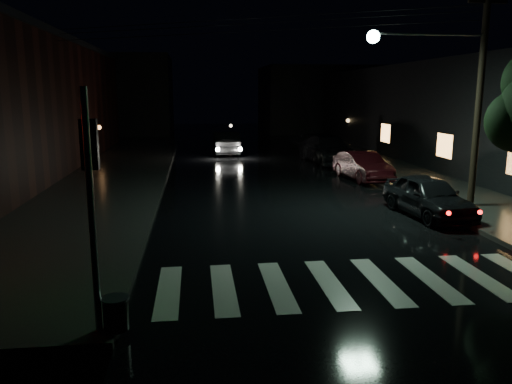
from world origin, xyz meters
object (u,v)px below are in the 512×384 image
object	(u,v)px
parked_car_a	(428,196)
parked_car_c	(328,149)
parked_car_b	(362,166)
parked_car_d	(327,150)
oncoming_car	(226,143)

from	to	relation	value
parked_car_a	parked_car_c	size ratio (longest dim) A/B	0.75
parked_car_a	parked_car_b	bearing A→B (deg)	83.70
parked_car_c	parked_car_d	distance (m)	0.38
parked_car_c	oncoming_car	distance (m)	7.80
parked_car_a	parked_car_b	size ratio (longest dim) A/B	0.99
parked_car_b	parked_car_c	xyz separation A→B (m)	(0.00, 6.38, 0.11)
parked_car_a	parked_car_b	world-z (taller)	parked_car_a
oncoming_car	parked_car_d	bearing A→B (deg)	142.07
parked_car_c	oncoming_car	size ratio (longest dim) A/B	1.17
parked_car_b	parked_car_d	size ratio (longest dim) A/B	0.82
parked_car_b	parked_car_d	xyz separation A→B (m)	(0.00, 6.75, 0.02)
parked_car_a	parked_car_b	distance (m)	7.40
oncoming_car	parked_car_b	bearing A→B (deg)	117.32
parked_car_c	parked_car_d	xyz separation A→B (m)	(0.00, 0.37, -0.09)
parked_car_a	oncoming_car	distance (m)	19.63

